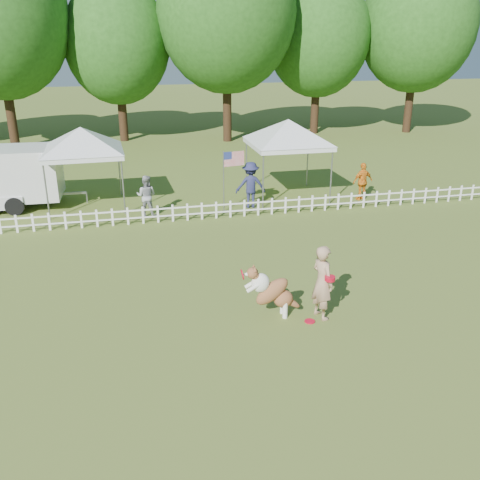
{
  "coord_description": "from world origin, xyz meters",
  "views": [
    {
      "loc": [
        -3.33,
        -10.31,
        5.98
      ],
      "look_at": [
        -0.54,
        2.0,
        1.1
      ],
      "focal_mm": 40.0,
      "sensor_mm": 36.0,
      "label": 1
    }
  ],
  "objects_px": {
    "dog": "(273,291)",
    "canopy_tent_right": "(287,159)",
    "cargo_trailer": "(2,178)",
    "spectator_c": "(363,181)",
    "spectator_a": "(146,196)",
    "spectator_b": "(251,185)",
    "frisbee_on_turf": "(310,321)",
    "flag_pole": "(224,182)",
    "handler": "(322,282)",
    "canopy_tent_left": "(84,168)"
  },
  "relations": [
    {
      "from": "handler",
      "to": "dog",
      "type": "bearing_deg",
      "value": 60.15
    },
    {
      "from": "canopy_tent_right",
      "to": "spectator_c",
      "type": "distance_m",
      "value": 3.0
    },
    {
      "from": "spectator_c",
      "to": "cargo_trailer",
      "type": "bearing_deg",
      "value": -19.24
    },
    {
      "from": "canopy_tent_right",
      "to": "spectator_b",
      "type": "distance_m",
      "value": 2.12
    },
    {
      "from": "canopy_tent_left",
      "to": "frisbee_on_turf",
      "type": "bearing_deg",
      "value": -64.76
    },
    {
      "from": "cargo_trailer",
      "to": "handler",
      "type": "bearing_deg",
      "value": -49.07
    },
    {
      "from": "handler",
      "to": "canopy_tent_left",
      "type": "bearing_deg",
      "value": 12.65
    },
    {
      "from": "handler",
      "to": "spectator_c",
      "type": "distance_m",
      "value": 9.6
    },
    {
      "from": "spectator_c",
      "to": "canopy_tent_right",
      "type": "bearing_deg",
      "value": -32.73
    },
    {
      "from": "frisbee_on_turf",
      "to": "flag_pole",
      "type": "xyz_separation_m",
      "value": [
        -0.34,
        8.16,
        1.09
      ]
    },
    {
      "from": "dog",
      "to": "flag_pole",
      "type": "relative_size",
      "value": 0.57
    },
    {
      "from": "canopy_tent_left",
      "to": "spectator_b",
      "type": "distance_m",
      "value": 6.05
    },
    {
      "from": "canopy_tent_right",
      "to": "spectator_b",
      "type": "xyz_separation_m",
      "value": [
        -1.72,
        -1.08,
        -0.62
      ]
    },
    {
      "from": "frisbee_on_turf",
      "to": "flag_pole",
      "type": "bearing_deg",
      "value": 92.35
    },
    {
      "from": "frisbee_on_turf",
      "to": "spectator_a",
      "type": "relative_size",
      "value": 0.16
    },
    {
      "from": "spectator_c",
      "to": "spectator_b",
      "type": "bearing_deg",
      "value": -10.81
    },
    {
      "from": "cargo_trailer",
      "to": "spectator_b",
      "type": "distance_m",
      "value": 9.01
    },
    {
      "from": "cargo_trailer",
      "to": "flag_pole",
      "type": "distance_m",
      "value": 8.06
    },
    {
      "from": "spectator_c",
      "to": "handler",
      "type": "bearing_deg",
      "value": 49.25
    },
    {
      "from": "cargo_trailer",
      "to": "flag_pole",
      "type": "height_order",
      "value": "cargo_trailer"
    },
    {
      "from": "dog",
      "to": "canopy_tent_right",
      "type": "height_order",
      "value": "canopy_tent_right"
    },
    {
      "from": "frisbee_on_turf",
      "to": "canopy_tent_left",
      "type": "xyz_separation_m",
      "value": [
        -5.12,
        9.92,
        1.42
      ]
    },
    {
      "from": "spectator_b",
      "to": "spectator_c",
      "type": "distance_m",
      "value": 4.41
    },
    {
      "from": "cargo_trailer",
      "to": "spectator_b",
      "type": "height_order",
      "value": "cargo_trailer"
    },
    {
      "from": "spectator_a",
      "to": "spectator_b",
      "type": "distance_m",
      "value": 3.78
    },
    {
      "from": "canopy_tent_right",
      "to": "spectator_a",
      "type": "distance_m",
      "value": 5.68
    },
    {
      "from": "canopy_tent_right",
      "to": "dog",
      "type": "bearing_deg",
      "value": -109.22
    },
    {
      "from": "cargo_trailer",
      "to": "spectator_a",
      "type": "height_order",
      "value": "cargo_trailer"
    },
    {
      "from": "frisbee_on_turf",
      "to": "spectator_c",
      "type": "relative_size",
      "value": 0.16
    },
    {
      "from": "canopy_tent_right",
      "to": "spectator_a",
      "type": "height_order",
      "value": "canopy_tent_right"
    },
    {
      "from": "cargo_trailer",
      "to": "spectator_c",
      "type": "relative_size",
      "value": 3.51
    },
    {
      "from": "spectator_a",
      "to": "spectator_b",
      "type": "xyz_separation_m",
      "value": [
        3.77,
        0.18,
        0.12
      ]
    },
    {
      "from": "dog",
      "to": "spectator_b",
      "type": "xyz_separation_m",
      "value": [
        1.47,
        8.07,
        0.21
      ]
    },
    {
      "from": "canopy_tent_left",
      "to": "spectator_a",
      "type": "xyz_separation_m",
      "value": [
        2.08,
        -1.61,
        -0.7
      ]
    },
    {
      "from": "canopy_tent_right",
      "to": "spectator_b",
      "type": "height_order",
      "value": "canopy_tent_right"
    },
    {
      "from": "frisbee_on_turf",
      "to": "canopy_tent_right",
      "type": "relative_size",
      "value": 0.08
    },
    {
      "from": "handler",
      "to": "canopy_tent_right",
      "type": "bearing_deg",
      "value": -29.25
    },
    {
      "from": "spectator_a",
      "to": "spectator_b",
      "type": "bearing_deg",
      "value": -156.59
    },
    {
      "from": "frisbee_on_turf",
      "to": "canopy_tent_right",
      "type": "xyz_separation_m",
      "value": [
        2.44,
        9.56,
        1.45
      ]
    },
    {
      "from": "handler",
      "to": "spectator_b",
      "type": "distance_m",
      "value": 8.33
    },
    {
      "from": "dog",
      "to": "frisbee_on_turf",
      "type": "xyz_separation_m",
      "value": [
        0.75,
        -0.42,
        -0.62
      ]
    },
    {
      "from": "canopy_tent_right",
      "to": "spectator_a",
      "type": "xyz_separation_m",
      "value": [
        -5.49,
        -1.25,
        -0.74
      ]
    },
    {
      "from": "handler",
      "to": "spectator_b",
      "type": "height_order",
      "value": "handler"
    },
    {
      "from": "canopy_tent_left",
      "to": "cargo_trailer",
      "type": "xyz_separation_m",
      "value": [
        -2.93,
        0.55,
        -0.32
      ]
    },
    {
      "from": "spectator_a",
      "to": "dog",
      "type": "bearing_deg",
      "value": 126.99
    },
    {
      "from": "spectator_c",
      "to": "frisbee_on_turf",
      "type": "bearing_deg",
      "value": 48.18
    },
    {
      "from": "flag_pole",
      "to": "spectator_a",
      "type": "bearing_deg",
      "value": 165.35
    },
    {
      "from": "spectator_a",
      "to": "cargo_trailer",
      "type": "bearing_deg",
      "value": -2.63
    },
    {
      "from": "spectator_a",
      "to": "frisbee_on_turf",
      "type": "bearing_deg",
      "value": 130.89
    },
    {
      "from": "canopy_tent_right",
      "to": "spectator_c",
      "type": "height_order",
      "value": "canopy_tent_right"
    }
  ]
}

